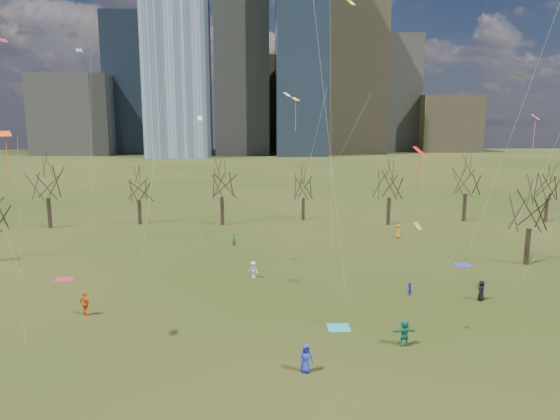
{
  "coord_description": "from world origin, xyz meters",
  "views": [
    {
      "loc": [
        -2.06,
        -30.97,
        14.53
      ],
      "look_at": [
        0.0,
        12.0,
        7.0
      ],
      "focal_mm": 32.0,
      "sensor_mm": 36.0,
      "label": 1
    }
  ],
  "objects_px": {
    "blanket_navy": "(463,265)",
    "person_4": "(85,304)",
    "person_0": "(306,358)",
    "blanket_crimson": "(64,279)",
    "blanket_teal": "(339,328)"
  },
  "relations": [
    {
      "from": "blanket_navy",
      "to": "person_4",
      "type": "relative_size",
      "value": 0.86
    },
    {
      "from": "person_0",
      "to": "person_4",
      "type": "relative_size",
      "value": 0.94
    },
    {
      "from": "blanket_crimson",
      "to": "person_4",
      "type": "height_order",
      "value": "person_4"
    },
    {
      "from": "blanket_teal",
      "to": "blanket_navy",
      "type": "bearing_deg",
      "value": 44.69
    },
    {
      "from": "blanket_navy",
      "to": "blanket_crimson",
      "type": "xyz_separation_m",
      "value": [
        -39.41,
        -2.87,
        0.0
      ]
    },
    {
      "from": "blanket_crimson",
      "to": "person_4",
      "type": "relative_size",
      "value": 0.86
    },
    {
      "from": "blanket_teal",
      "to": "blanket_crimson",
      "type": "xyz_separation_m",
      "value": [
        -23.96,
        12.42,
        0.0
      ]
    },
    {
      "from": "blanket_teal",
      "to": "blanket_crimson",
      "type": "height_order",
      "value": "same"
    },
    {
      "from": "blanket_teal",
      "to": "person_4",
      "type": "xyz_separation_m",
      "value": [
        -18.94,
        3.29,
        0.92
      ]
    },
    {
      "from": "blanket_crimson",
      "to": "person_0",
      "type": "xyz_separation_m",
      "value": [
        20.95,
        -18.75,
        0.86
      ]
    },
    {
      "from": "blanket_teal",
      "to": "blanket_navy",
      "type": "xyz_separation_m",
      "value": [
        15.45,
        15.28,
        0.0
      ]
    },
    {
      "from": "blanket_teal",
      "to": "person_0",
      "type": "relative_size",
      "value": 0.92
    },
    {
      "from": "blanket_navy",
      "to": "person_0",
      "type": "bearing_deg",
      "value": -130.5
    },
    {
      "from": "blanket_crimson",
      "to": "person_0",
      "type": "relative_size",
      "value": 0.92
    },
    {
      "from": "blanket_navy",
      "to": "person_0",
      "type": "xyz_separation_m",
      "value": [
        -18.46,
        -21.61,
        0.86
      ]
    }
  ]
}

